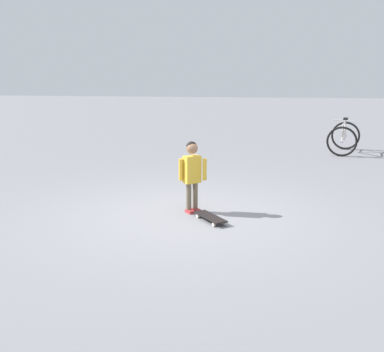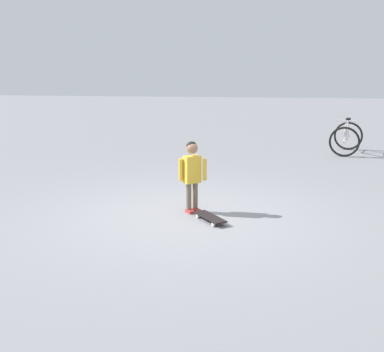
{
  "view_description": "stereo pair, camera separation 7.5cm",
  "coord_description": "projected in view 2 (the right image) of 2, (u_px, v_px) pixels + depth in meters",
  "views": [
    {
      "loc": [
        -0.86,
        6.84,
        2.18
      ],
      "look_at": [
        -0.07,
        -0.21,
        0.55
      ],
      "focal_mm": 46.62,
      "sensor_mm": 36.0,
      "label": 1
    },
    {
      "loc": [
        -0.93,
        6.84,
        2.18
      ],
      "look_at": [
        -0.07,
        -0.21,
        0.55
      ],
      "focal_mm": 46.62,
      "sensor_mm": 36.0,
      "label": 2
    }
  ],
  "objects": [
    {
      "name": "ground_plane",
      "position": [
        186.0,
        216.0,
        7.21
      ],
      "size": [
        50.0,
        50.0,
        0.0
      ],
      "primitive_type": "plane",
      "color": "gray"
    },
    {
      "name": "child_person",
      "position": [
        192.0,
        169.0,
        7.26
      ],
      "size": [
        0.4,
        0.27,
        1.06
      ],
      "color": "brown",
      "rests_on": "ground"
    },
    {
      "name": "skateboard",
      "position": [
        210.0,
        217.0,
        6.97
      ],
      "size": [
        0.52,
        0.62,
        0.07
      ],
      "color": "black",
      "rests_on": "ground"
    },
    {
      "name": "bicycle_near",
      "position": [
        346.0,
        138.0,
        12.11
      ],
      "size": [
        0.96,
        1.22,
        0.85
      ],
      "color": "black",
      "rests_on": "ground"
    }
  ]
}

